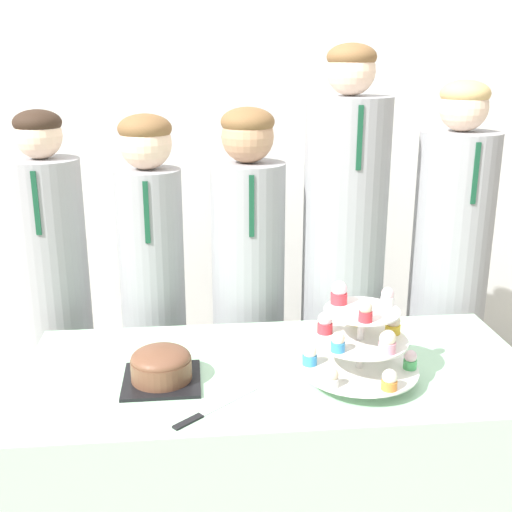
% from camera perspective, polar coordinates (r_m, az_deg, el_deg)
% --- Properties ---
extents(wall_back, '(9.00, 0.06, 2.70)m').
position_cam_1_polar(wall_back, '(3.13, -1.25, 12.42)').
color(wall_back, silver).
rests_on(wall_back, ground_plane).
extents(table, '(1.54, 0.70, 0.71)m').
position_cam_1_polar(table, '(2.16, 2.05, -18.32)').
color(table, '#A8DBB2').
rests_on(table, ground_plane).
extents(round_cake, '(0.22, 0.22, 0.11)m').
position_cam_1_polar(round_cake, '(1.89, -8.43, -9.60)').
color(round_cake, black).
rests_on(round_cake, table).
extents(cake_knife, '(0.24, 0.21, 0.01)m').
position_cam_1_polar(cake_knife, '(1.74, -4.66, -13.84)').
color(cake_knife, silver).
rests_on(cake_knife, table).
extents(cupcake_stand, '(0.34, 0.34, 0.29)m').
position_cam_1_polar(cupcake_stand, '(1.87, 9.22, -7.46)').
color(cupcake_stand, silver).
rests_on(cupcake_stand, table).
extents(student_0, '(0.26, 0.27, 1.44)m').
position_cam_1_polar(student_0, '(2.55, -17.34, -4.86)').
color(student_0, '#939399').
rests_on(student_0, ground_plane).
extents(student_1, '(0.24, 0.25, 1.42)m').
position_cam_1_polar(student_1, '(2.49, -9.08, -4.35)').
color(student_1, '#939399').
rests_on(student_1, ground_plane).
extents(student_2, '(0.28, 0.28, 1.45)m').
position_cam_1_polar(student_2, '(2.50, -0.69, -4.24)').
color(student_2, '#939399').
rests_on(student_2, ground_plane).
extents(student_3, '(0.32, 0.32, 1.66)m').
position_cam_1_polar(student_3, '(2.53, 7.68, -2.05)').
color(student_3, '#939399').
rests_on(student_3, ground_plane).
extents(student_4, '(0.30, 0.31, 1.54)m').
position_cam_1_polar(student_4, '(2.68, 16.61, -2.83)').
color(student_4, '#939399').
rests_on(student_4, ground_plane).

